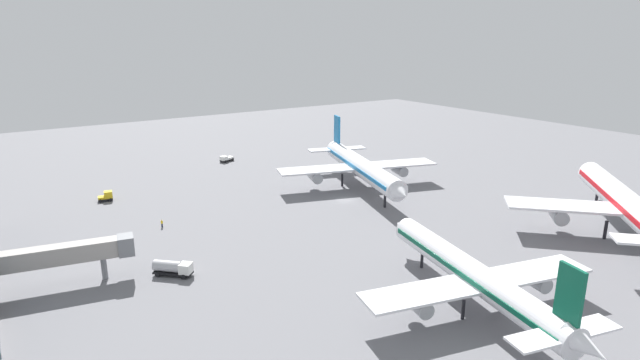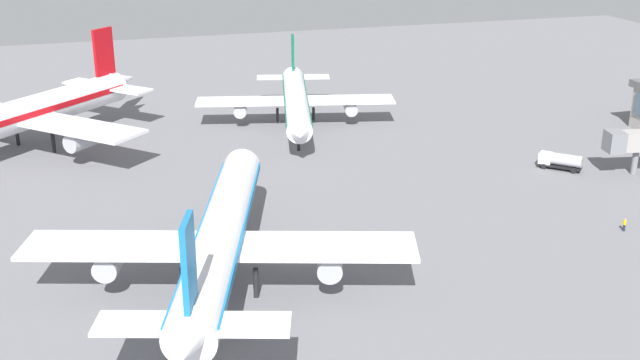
% 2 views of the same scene
% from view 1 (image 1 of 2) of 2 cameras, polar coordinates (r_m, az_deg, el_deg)
% --- Properties ---
extents(ground, '(288.00, 288.00, 0.00)m').
position_cam_1_polar(ground, '(119.97, 2.83, -2.25)').
color(ground, slate).
extents(airplane_at_gate, '(43.59, 35.49, 13.40)m').
position_cam_1_polar(airplane_at_gate, '(75.78, 16.91, -10.19)').
color(airplane_at_gate, white).
rests_on(airplane_at_gate, ground).
extents(airplane_taxiing, '(50.48, 41.36, 15.72)m').
position_cam_1_polar(airplane_taxiing, '(128.00, 4.57, 1.55)').
color(airplane_taxiing, white).
rests_on(airplane_taxiing, ground).
extents(airplane_distant, '(43.75, 44.09, 17.02)m').
position_cam_1_polar(airplane_distant, '(113.83, 31.25, -2.36)').
color(airplane_distant, white).
rests_on(airplane_distant, ground).
extents(fuel_truck, '(5.74, 5.86, 2.50)m').
position_cam_1_polar(fuel_truck, '(86.13, -16.24, -9.44)').
color(fuel_truck, black).
rests_on(fuel_truck, ground).
extents(baggage_tug, '(2.69, 3.48, 2.30)m').
position_cam_1_polar(baggage_tug, '(128.95, -22.86, -1.68)').
color(baggage_tug, black).
rests_on(baggage_tug, ground).
extents(pushback_tractor, '(3.52, 4.79, 1.90)m').
position_cam_1_polar(pushback_tractor, '(158.77, -10.49, 2.39)').
color(pushback_tractor, black).
rests_on(pushback_tractor, ground).
extents(ground_crew_worker, '(0.55, 0.49, 1.67)m').
position_cam_1_polar(ground_crew_worker, '(107.57, -17.35, -4.68)').
color(ground_crew_worker, '#1E2338').
rests_on(ground_crew_worker, ground).
extents(jet_bridge, '(6.32, 19.55, 6.74)m').
position_cam_1_polar(jet_bridge, '(87.54, -26.22, -7.41)').
color(jet_bridge, '#9E9993').
rests_on(jet_bridge, ground).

